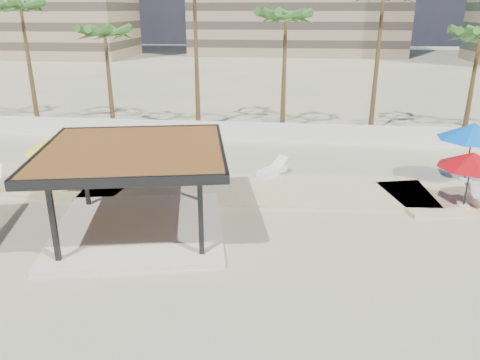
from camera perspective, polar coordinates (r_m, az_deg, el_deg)
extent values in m
plane|color=tan|center=(16.00, -7.48, -10.40)|extent=(200.00, 200.00, 0.00)
cube|color=#C6B284|center=(21.92, 1.83, -1.32)|extent=(16.24, 5.11, 0.24)
cube|color=silver|center=(30.49, -0.59, 5.97)|extent=(56.00, 0.30, 1.20)
cube|color=beige|center=(18.62, -12.19, -5.74)|extent=(7.44, 7.44, 0.19)
cube|color=black|center=(16.37, -21.84, -4.65)|extent=(0.20, 0.20, 2.87)
cube|color=black|center=(20.66, -18.37, 0.88)|extent=(0.20, 0.20, 2.87)
cube|color=black|center=(15.66, -4.82, -4.30)|extent=(0.20, 0.20, 2.87)
cube|color=black|center=(20.10, -5.00, 1.34)|extent=(0.20, 0.20, 2.87)
cube|color=brown|center=(17.52, -12.93, 3.41)|extent=(7.67, 7.67, 0.27)
cube|color=black|center=(14.46, -14.46, -0.30)|extent=(6.48, 1.43, 0.32)
cube|color=black|center=(20.63, -11.85, 6.01)|extent=(6.48, 1.43, 0.32)
cube|color=black|center=(18.24, -23.10, 2.95)|extent=(1.43, 6.48, 0.32)
cube|color=black|center=(17.37, -2.23, 3.79)|extent=(1.43, 6.48, 0.32)
cylinder|color=beige|center=(23.11, -20.66, -1.03)|extent=(0.51, 0.51, 0.12)
cylinder|color=#262628|center=(22.74, -21.01, 1.70)|extent=(0.07, 0.07, 2.45)
cone|color=yellow|center=(22.45, -21.35, 4.25)|extent=(3.75, 3.75, 0.72)
cylinder|color=beige|center=(22.00, 25.61, -2.83)|extent=(0.47, 0.47, 0.11)
cylinder|color=#262628|center=(21.64, 26.03, -0.22)|extent=(0.07, 0.07, 2.25)
cone|color=#9E070E|center=(21.35, 26.42, 2.21)|extent=(2.81, 2.81, 0.66)
cylinder|color=beige|center=(25.37, 25.71, 0.11)|extent=(0.55, 0.55, 0.13)
cylinder|color=#262628|center=(25.01, 26.14, 2.82)|extent=(0.08, 0.08, 2.66)
cone|color=blue|center=(24.73, 26.54, 5.34)|extent=(3.98, 3.98, 0.78)
cube|color=white|center=(23.79, 3.91, 1.04)|extent=(1.57, 1.88, 0.26)
cube|color=white|center=(23.74, 3.92, 1.40)|extent=(1.57, 1.88, 0.06)
cube|color=white|center=(24.22, 4.95, 2.31)|extent=(0.86, 0.87, 0.47)
cube|color=white|center=(22.67, 26.73, -1.06)|extent=(0.82, 0.84, 0.49)
cone|color=brown|center=(37.21, -24.27, 12.51)|extent=(0.36, 0.36, 8.44)
ellipsoid|color=#2E5F21|center=(37.01, -25.19, 18.57)|extent=(3.00, 3.00, 1.80)
cone|color=brown|center=(34.17, -15.65, 11.56)|extent=(0.36, 0.36, 6.79)
ellipsoid|color=#2E5F21|center=(33.88, -16.17, 16.81)|extent=(3.00, 3.00, 1.80)
cone|color=brown|center=(33.06, -5.34, 14.41)|extent=(0.36, 0.36, 9.62)
cone|color=brown|center=(32.02, 5.38, 12.59)|extent=(0.36, 0.36, 7.80)
ellipsoid|color=#2E5F21|center=(31.75, 5.61, 19.13)|extent=(3.00, 3.00, 1.80)
cone|color=brown|center=(32.60, 16.31, 13.15)|extent=(0.36, 0.36, 9.07)
cone|color=brown|center=(33.89, 26.41, 10.15)|extent=(0.36, 0.36, 6.77)
ellipsoid|color=#2E5F21|center=(33.60, 27.26, 15.39)|extent=(3.00, 3.00, 1.80)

